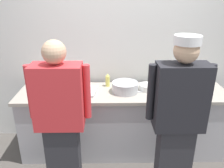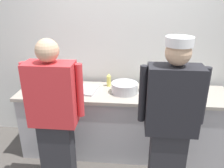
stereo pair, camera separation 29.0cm
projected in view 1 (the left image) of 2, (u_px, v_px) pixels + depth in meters
ground_plane at (124, 166)px, 2.91m from camera, size 9.00×9.00×0.00m
wall_back at (122, 45)px, 3.13m from camera, size 4.16×0.10×2.77m
prep_counter at (123, 121)px, 3.06m from camera, size 2.65×0.65×0.88m
chef_near_left at (60, 119)px, 2.26m from camera, size 0.61×0.24×1.68m
chef_center at (178, 118)px, 2.21m from camera, size 0.62×0.24×1.72m
plate_stack_front at (148, 87)px, 2.94m from camera, size 0.22×0.22×0.07m
plate_stack_rear at (182, 87)px, 2.95m from camera, size 0.21×0.21×0.06m
mixing_bowl_steel at (125, 87)px, 2.87m from camera, size 0.33×0.33×0.13m
sheet_tray at (79, 90)px, 2.90m from camera, size 0.50×0.39×0.02m
squeeze_bottle_primary at (162, 80)px, 3.05m from camera, size 0.05×0.05×0.18m
squeeze_bottle_secondary at (108, 80)px, 3.04m from camera, size 0.06×0.06×0.18m
ramekin_orange_sauce at (166, 91)px, 2.85m from camera, size 0.09×0.09×0.05m
ramekin_red_sauce at (176, 95)px, 2.74m from camera, size 0.09×0.09×0.05m
ramekin_green_sauce at (198, 86)px, 3.02m from camera, size 0.08×0.08×0.04m
ramekin_yellow_sauce at (200, 90)px, 2.87m from camera, size 0.11×0.11×0.04m
deli_cup at (39, 90)px, 2.81m from camera, size 0.09×0.09×0.10m
chefs_knife at (138, 92)px, 2.88m from camera, size 0.28×0.03×0.02m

